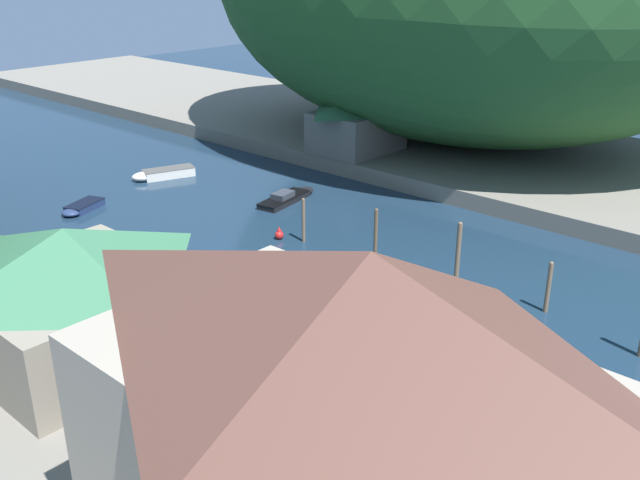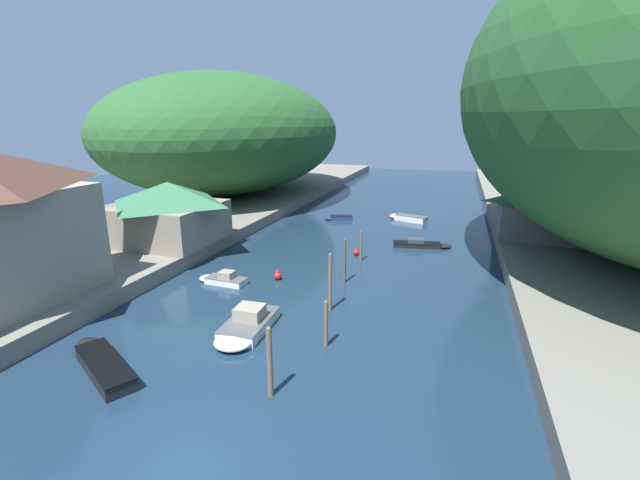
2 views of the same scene
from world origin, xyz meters
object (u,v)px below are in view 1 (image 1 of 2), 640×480
waterfront_building (366,441)px  boat_red_skiff (161,174)px  boat_cabin_cruiser (289,197)px  boat_open_rowboat (498,342)px  boat_near_quay (562,455)px  channel_buoy_far (328,297)px  boat_navy_launch (81,208)px  channel_buoy_near (279,234)px  boathouse_shed (71,290)px  right_bank_cottage (356,120)px  boat_moored_right (306,339)px

waterfront_building → boat_red_skiff: size_ratio=2.94×
boat_cabin_cruiser → boat_open_rowboat: bearing=-31.2°
boat_near_quay → channel_buoy_far: size_ratio=6.64×
boat_red_skiff → channel_buoy_far: 23.53m
boat_cabin_cruiser → boat_navy_launch: size_ratio=1.57×
boat_open_rowboat → channel_buoy_far: size_ratio=5.83×
channel_buoy_near → boathouse_shed: bearing=-163.9°
channel_buoy_near → channel_buoy_far: bearing=-119.2°
boat_red_skiff → boat_navy_launch: boat_red_skiff is taller
boat_open_rowboat → boat_navy_launch: bearing=-87.2°
right_bank_cottage → boat_navy_launch: 21.52m
boat_cabin_cruiser → boat_moored_right: (-13.13, -13.89, 0.06)m
waterfront_building → boathouse_shed: waterfront_building is taller
boathouse_shed → channel_buoy_near: 16.53m
channel_buoy_near → boat_moored_right: bearing=-129.5°
boat_cabin_cruiser → boat_near_quay: boat_cabin_cruiser is taller
boat_cabin_cruiser → channel_buoy_near: channel_buoy_near is taller
waterfront_building → channel_buoy_far: size_ratio=16.04×
waterfront_building → boat_cabin_cruiser: bearing=47.4°
boat_open_rowboat → boat_navy_launch: boat_open_rowboat is taller
boat_cabin_cruiser → boat_near_quay: (-13.00, -25.37, 0.09)m
boat_moored_right → channel_buoy_far: boat_moored_right is taller
waterfront_building → channel_buoy_far: waterfront_building is taller
boathouse_shed → boat_open_rowboat: bearing=-41.2°
waterfront_building → boat_open_rowboat: size_ratio=2.75×
boat_near_quay → boat_navy_launch: boat_near_quay is taller
boat_moored_right → channel_buoy_far: 4.06m
boat_cabin_cruiser → boat_moored_right: size_ratio=1.47×
right_bank_cottage → boat_moored_right: size_ratio=1.86×
boathouse_shed → right_bank_cottage: boathouse_shed is taller
right_bank_cottage → boathouse_shed: bearing=-160.2°
waterfront_building → boat_moored_right: bearing=48.5°
boat_near_quay → channel_buoy_far: bearing=15.7°
boat_near_quay → boat_navy_launch: (2.43, 33.92, -0.11)m
boat_open_rowboat → channel_buoy_near: (2.62, 15.77, -0.12)m
waterfront_building → boat_moored_right: size_ratio=3.79×
boathouse_shed → boat_near_quay: size_ratio=1.43×
boat_red_skiff → boat_navy_launch: 8.10m
waterfront_building → boat_open_rowboat: (14.54, 4.25, -5.55)m
boat_near_quay → boat_red_skiff: bearing=14.2°
boathouse_shed → boat_red_skiff: 26.82m
boathouse_shed → boat_cabin_cruiser: boathouse_shed is taller
boat_open_rowboat → channel_buoy_near: boat_open_rowboat is taller
boat_navy_launch → boat_cabin_cruiser: bearing=-149.5°
channel_buoy_far → boathouse_shed: bearing=164.9°
waterfront_building → boat_moored_right: waterfront_building is taller
right_bank_cottage → boat_near_quay: right_bank_cottage is taller
boat_cabin_cruiser → channel_buoy_near: bearing=-59.9°
waterfront_building → channel_buoy_near: bearing=49.4°
waterfront_building → boat_red_skiff: 40.59m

